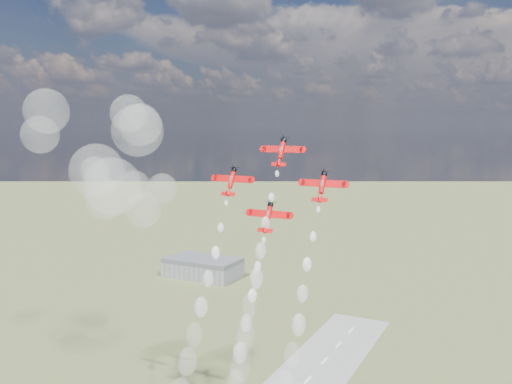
{
  "coord_description": "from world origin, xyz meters",
  "views": [
    {
      "loc": [
        75.35,
        -126.68,
        103.15
      ],
      "look_at": [
        6.25,
        10.53,
        84.2
      ],
      "focal_mm": 38.0,
      "sensor_mm": 36.0,
      "label": 1
    }
  ],
  "objects_px": {
    "plane_left": "(231,181)",
    "hangar": "(203,267)",
    "plane_right": "(322,186)",
    "plane_slot": "(268,217)",
    "plane_lead": "(281,151)"
  },
  "relations": [
    {
      "from": "plane_left",
      "to": "hangar",
      "type": "bearing_deg",
      "value": 124.89
    },
    {
      "from": "plane_right",
      "to": "plane_slot",
      "type": "relative_size",
      "value": 1.0
    },
    {
      "from": "plane_slot",
      "to": "plane_right",
      "type": "bearing_deg",
      "value": 17.42
    },
    {
      "from": "plane_lead",
      "to": "plane_right",
      "type": "bearing_deg",
      "value": -17.42
    },
    {
      "from": "hangar",
      "to": "plane_right",
      "type": "distance_m",
      "value": 237.96
    },
    {
      "from": "plane_lead",
      "to": "plane_left",
      "type": "bearing_deg",
      "value": -162.58
    },
    {
      "from": "hangar",
      "to": "plane_lead",
      "type": "xyz_separation_m",
      "value": [
        132.25,
        -165.19,
        89.25
      ]
    },
    {
      "from": "plane_left",
      "to": "plane_right",
      "type": "distance_m",
      "value": 28.0
    },
    {
      "from": "hangar",
      "to": "plane_lead",
      "type": "relative_size",
      "value": 4.01
    },
    {
      "from": "hangar",
      "to": "plane_slot",
      "type": "height_order",
      "value": "plane_slot"
    },
    {
      "from": "hangar",
      "to": "plane_left",
      "type": "distance_m",
      "value": 221.85
    },
    {
      "from": "plane_right",
      "to": "plane_slot",
      "type": "height_order",
      "value": "plane_right"
    },
    {
      "from": "plane_lead",
      "to": "plane_slot",
      "type": "height_order",
      "value": "plane_lead"
    },
    {
      "from": "plane_left",
      "to": "plane_right",
      "type": "height_order",
      "value": "same"
    },
    {
      "from": "plane_lead",
      "to": "plane_left",
      "type": "height_order",
      "value": "plane_lead"
    }
  ]
}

